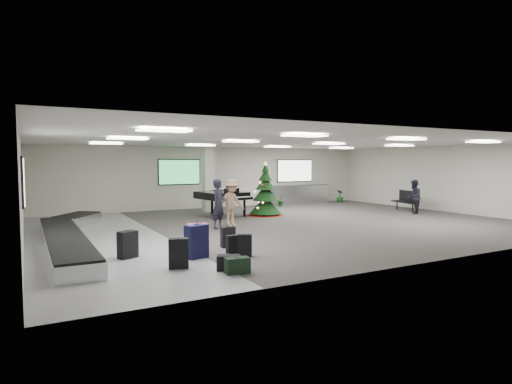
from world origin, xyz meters
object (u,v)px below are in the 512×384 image
baggage_carousel (68,235)px  traveler_b (231,202)px  christmas_tree (265,197)px  service_counter (298,194)px  traveler_bench (414,197)px  traveler_a (219,204)px  grand_piano (222,196)px  potted_plant_right (340,196)px  potted_plant_left (281,200)px  pink_suitcase (197,238)px  bench (406,199)px

baggage_carousel → traveler_b: traveler_b is taller
baggage_carousel → christmas_tree: (8.45, 2.83, 0.62)m
service_counter → traveler_bench: (1.97, -6.68, 0.25)m
traveler_a → traveler_bench: traveler_a is taller
service_counter → grand_piano: 7.02m
service_counter → traveler_a: traveler_a is taller
service_counter → traveler_a: size_ratio=2.28×
potted_plant_right → potted_plant_left: bearing=-175.7°
service_counter → pink_suitcase: (-9.95, -9.98, -0.16)m
traveler_b → potted_plant_left: traveler_b is taller
service_counter → christmas_tree: size_ratio=1.66×
grand_piano → potted_plant_right: bearing=7.5°
baggage_carousel → traveler_a: bearing=3.2°
potted_plant_right → traveler_a: bearing=-150.6°
potted_plant_right → pink_suitcase: bearing=-143.2°
pink_suitcase → traveler_b: (2.87, 3.97, 0.49)m
traveler_a → traveler_b: (0.72, 0.44, -0.01)m
pink_suitcase → potted_plant_left: pink_suitcase is taller
service_counter → potted_plant_right: (2.69, -0.53, -0.18)m
grand_piano → traveler_a: bearing=-125.6°
pink_suitcase → traveler_bench: (11.92, 3.30, 0.41)m
baggage_carousel → pink_suitcase: size_ratio=12.23×
bench → traveler_b: size_ratio=0.93×
traveler_b → potted_plant_left: bearing=30.9°
christmas_tree → bench: christmas_tree is taller
christmas_tree → baggage_carousel: bearing=-161.5°
traveler_bench → potted_plant_right: 6.20m
service_counter → potted_plant_left: (-1.69, -0.86, -0.19)m
traveler_a → potted_plant_left: size_ratio=2.52×
baggage_carousel → bench: 15.56m
service_counter → pink_suitcase: service_counter is taller
baggage_carousel → traveler_bench: 14.83m
potted_plant_left → grand_piano: bearing=-152.3°
service_counter → potted_plant_left: service_counter is taller
service_counter → pink_suitcase: 14.09m
service_counter → traveler_a: (-7.80, -6.45, 0.34)m
pink_suitcase → traveler_bench: traveler_bench is taller
pink_suitcase → potted_plant_left: 12.30m
traveler_a → traveler_b: 0.84m
service_counter → traveler_bench: size_ratio=2.56×
baggage_carousel → bench: size_ratio=5.91×
traveler_a → bench: bearing=-28.8°
potted_plant_right → grand_piano: bearing=-163.1°
pink_suitcase → christmas_tree: size_ratio=0.33×
pink_suitcase → potted_plant_right: 15.78m
service_counter → christmas_tree: 5.88m
grand_piano → traveler_a: size_ratio=1.40×
christmas_tree → traveler_b: bearing=-141.9°
service_counter → traveler_b: traveler_b is taller
baggage_carousel → christmas_tree: size_ratio=3.98×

